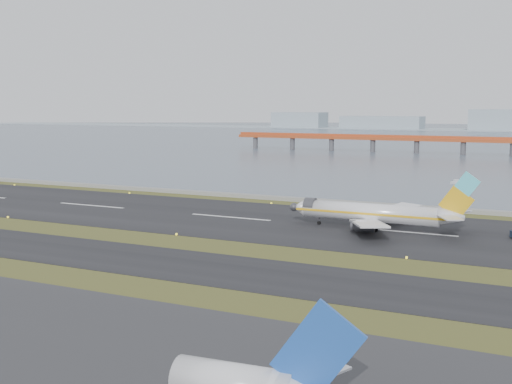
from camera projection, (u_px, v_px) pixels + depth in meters
ground at (154, 243)px, 118.74m from camera, size 1000.00×1000.00×0.00m
taxiway_strip at (114, 256)px, 108.02m from camera, size 1000.00×18.00×0.10m
runway_strip at (230, 217)px, 145.52m from camera, size 1000.00×45.00×0.10m
seawall at (283, 198)px, 172.24m from camera, size 1000.00×2.50×1.00m
bay_water at (475, 137)px, 529.42m from camera, size 1400.00×800.00×1.30m
red_pier at (464, 141)px, 332.36m from camera, size 260.00×5.00×10.20m
far_shoreline at (509, 125)px, 665.60m from camera, size 1400.00×80.00×60.50m
airliner at (377, 213)px, 130.59m from camera, size 38.52×32.89×12.80m
workboat_near at (460, 183)px, 207.41m from camera, size 6.67×3.99×1.55m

